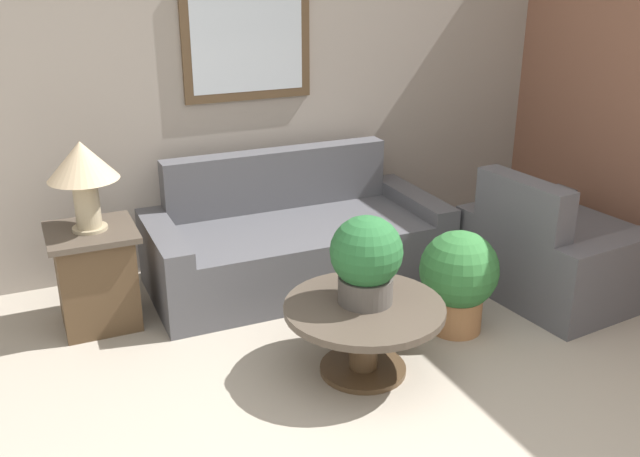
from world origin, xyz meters
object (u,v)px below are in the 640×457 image
(table_lamp, at_px, (82,168))
(potted_plant_on_table, at_px, (366,258))
(armchair, at_px, (558,254))
(coffee_table, at_px, (364,323))
(side_table, at_px, (96,276))
(potted_plant_floor, at_px, (459,277))
(couch_main, at_px, (295,242))

(table_lamp, height_order, potted_plant_on_table, table_lamp)
(armchair, height_order, coffee_table, armchair)
(armchair, relative_size, coffee_table, 1.34)
(table_lamp, xyz_separation_m, potted_plant_on_table, (1.25, -1.10, -0.34))
(side_table, xyz_separation_m, potted_plant_on_table, (1.25, -1.10, 0.34))
(side_table, distance_m, table_lamp, 0.68)
(table_lamp, height_order, potted_plant_floor, table_lamp)
(armchair, xyz_separation_m, potted_plant_floor, (-0.91, -0.17, 0.08))
(potted_plant_on_table, bearing_deg, armchair, 11.34)
(couch_main, relative_size, armchair, 1.73)
(potted_plant_floor, bearing_deg, potted_plant_on_table, -167.63)
(potted_plant_on_table, bearing_deg, side_table, 138.52)
(armchair, relative_size, table_lamp, 2.16)
(couch_main, height_order, potted_plant_floor, couch_main)
(table_lamp, distance_m, potted_plant_on_table, 1.70)
(potted_plant_on_table, bearing_deg, table_lamp, 138.52)
(couch_main, distance_m, table_lamp, 1.51)
(potted_plant_on_table, bearing_deg, couch_main, 86.07)
(armchair, bearing_deg, couch_main, 53.66)
(armchair, bearing_deg, table_lamp, 68.34)
(couch_main, bearing_deg, potted_plant_on_table, -93.93)
(table_lamp, bearing_deg, potted_plant_floor, -26.00)
(side_table, xyz_separation_m, table_lamp, (0.00, 0.00, 0.68))
(potted_plant_floor, bearing_deg, table_lamp, 154.00)
(coffee_table, distance_m, table_lamp, 1.81)
(armchair, xyz_separation_m, table_lamp, (-2.85, 0.78, 0.72))
(armchair, height_order, side_table, armchair)
(side_table, bearing_deg, coffee_table, -42.86)
(armchair, height_order, potted_plant_floor, armchair)
(side_table, bearing_deg, potted_plant_on_table, -41.48)
(coffee_table, relative_size, side_table, 1.39)
(table_lamp, bearing_deg, potted_plant_on_table, -41.48)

